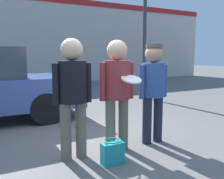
# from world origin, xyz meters

# --- Properties ---
(ground_plane) EXTENTS (56.00, 56.00, 0.00)m
(ground_plane) POSITION_xyz_m (0.00, 0.00, 0.00)
(ground_plane) COLOR #5B5956
(storefront_building) EXTENTS (24.00, 0.22, 4.46)m
(storefront_building) POSITION_xyz_m (0.00, 9.72, 2.26)
(storefront_building) COLOR beige
(storefront_building) RESTS_ON ground
(person_left) EXTENTS (0.54, 0.37, 1.65)m
(person_left) POSITION_xyz_m (-0.59, -0.34, 0.98)
(person_left) COLOR #665B4C
(person_left) RESTS_ON ground
(person_middle_with_frisbee) EXTENTS (0.56, 0.62, 1.64)m
(person_middle_with_frisbee) POSITION_xyz_m (0.09, -0.35, 0.99)
(person_middle_with_frisbee) COLOR #665B4C
(person_middle_with_frisbee) RESTS_ON ground
(person_right) EXTENTS (0.54, 0.37, 1.60)m
(person_right) POSITION_xyz_m (0.76, -0.33, 0.96)
(person_right) COLOR #1E2338
(person_right) RESTS_ON ground
(handbag) EXTENTS (0.30, 0.23, 0.33)m
(handbag) POSITION_xyz_m (-0.21, -0.76, 0.16)
(handbag) COLOR teal
(handbag) RESTS_ON ground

